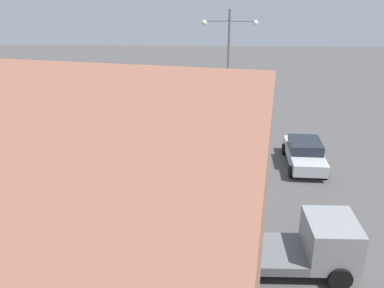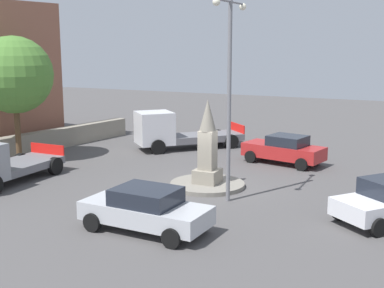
{
  "view_description": "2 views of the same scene",
  "coord_description": "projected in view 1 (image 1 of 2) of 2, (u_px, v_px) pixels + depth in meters",
  "views": [
    {
      "loc": [
        -0.37,
        21.38,
        10.23
      ],
      "look_at": [
        0.35,
        0.06,
        1.38
      ],
      "focal_mm": 39.67,
      "sensor_mm": 36.0,
      "label": 1
    },
    {
      "loc": [
        -20.14,
        -8.85,
        6.17
      ],
      "look_at": [
        0.52,
        1.0,
        1.73
      ],
      "focal_mm": 48.46,
      "sensor_mm": 36.0,
      "label": 2
    }
  ],
  "objects": [
    {
      "name": "truck_grey_parked_left",
      "position": [
        304.0,
        245.0,
        15.32
      ],
      "size": [
        5.37,
        2.44,
        2.02
      ],
      "color": "gray",
      "rests_on": "ground"
    },
    {
      "name": "truck_white_near_island",
      "position": [
        48.0,
        193.0,
        18.72
      ],
      "size": [
        5.96,
        5.81,
        2.3
      ],
      "color": "silver",
      "rests_on": "ground"
    },
    {
      "name": "traffic_island",
      "position": [
        198.0,
        165.0,
        23.64
      ],
      "size": [
        3.28,
        3.28,
        0.18
      ],
      "primitive_type": "cylinder",
      "color": "gray",
      "rests_on": "ground"
    },
    {
      "name": "monument",
      "position": [
        198.0,
        136.0,
        22.98
      ],
      "size": [
        1.05,
        1.05,
        3.68
      ],
      "color": "gray",
      "rests_on": "traffic_island"
    },
    {
      "name": "tree_near_wall",
      "position": [
        174.0,
        194.0,
        11.51
      ],
      "size": [
        4.06,
        4.06,
        6.6
      ],
      "color": "brown",
      "rests_on": "ground"
    },
    {
      "name": "streetlamp",
      "position": [
        228.0,
        73.0,
        23.2
      ],
      "size": [
        2.96,
        0.28,
        8.3
      ],
      "color": "slate",
      "rests_on": "ground"
    },
    {
      "name": "car_white_approaching",
      "position": [
        221.0,
        111.0,
        30.36
      ],
      "size": [
        4.21,
        3.88,
        1.54
      ],
      "color": "silver",
      "rests_on": "ground"
    },
    {
      "name": "car_silver_far_side",
      "position": [
        305.0,
        153.0,
        23.52
      ],
      "size": [
        2.19,
        4.44,
        1.48
      ],
      "color": "#B7BABF",
      "rests_on": "ground"
    },
    {
      "name": "car_red_passing",
      "position": [
        102.0,
        140.0,
        25.25
      ],
      "size": [
        2.6,
        4.43,
        1.52
      ],
      "color": "#B22323",
      "rests_on": "ground"
    },
    {
      "name": "ground_plane",
      "position": [
        198.0,
        166.0,
        23.67
      ],
      "size": [
        80.0,
        80.0,
        0.0
      ],
      "primitive_type": "plane",
      "color": "#4F4C4C"
    }
  ]
}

